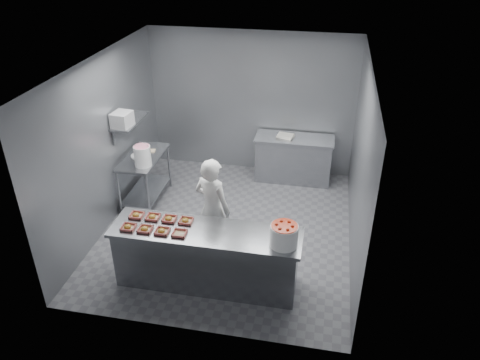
% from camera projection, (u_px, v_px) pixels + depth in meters
% --- Properties ---
extents(floor, '(4.50, 4.50, 0.00)m').
position_uv_depth(floor, '(228.00, 228.00, 7.86)').
color(floor, '#4C4C51').
rests_on(floor, ground).
extents(ceiling, '(4.50, 4.50, 0.00)m').
position_uv_depth(ceiling, '(225.00, 63.00, 6.48)').
color(ceiling, white).
rests_on(ceiling, wall_back).
extents(wall_back, '(4.00, 0.04, 2.80)m').
position_uv_depth(wall_back, '(252.00, 103.00, 9.09)').
color(wall_back, slate).
rests_on(wall_back, ground).
extents(wall_left, '(0.04, 4.50, 2.80)m').
position_uv_depth(wall_left, '(105.00, 143.00, 7.51)').
color(wall_left, slate).
rests_on(wall_left, ground).
extents(wall_right, '(0.04, 4.50, 2.80)m').
position_uv_depth(wall_right, '(360.00, 165.00, 6.84)').
color(wall_right, slate).
rests_on(wall_right, ground).
extents(service_counter, '(2.60, 0.70, 0.90)m').
position_uv_depth(service_counter, '(207.00, 257.00, 6.49)').
color(service_counter, slate).
rests_on(service_counter, ground).
extents(prep_table, '(0.60, 1.20, 0.90)m').
position_uv_depth(prep_table, '(145.00, 172.00, 8.36)').
color(prep_table, slate).
rests_on(prep_table, ground).
extents(back_counter, '(1.50, 0.60, 0.90)m').
position_uv_depth(back_counter, '(293.00, 159.00, 9.11)').
color(back_counter, slate).
rests_on(back_counter, ground).
extents(wall_shelf, '(0.35, 0.90, 0.03)m').
position_uv_depth(wall_shelf, '(129.00, 121.00, 7.91)').
color(wall_shelf, slate).
rests_on(wall_shelf, wall_left).
extents(tray_0, '(0.19, 0.18, 0.06)m').
position_uv_depth(tray_0, '(128.00, 227.00, 6.30)').
color(tray_0, tan).
rests_on(tray_0, service_counter).
extents(tray_1, '(0.19, 0.18, 0.06)m').
position_uv_depth(tray_1, '(145.00, 229.00, 6.26)').
color(tray_1, tan).
rests_on(tray_1, service_counter).
extents(tray_2, '(0.19, 0.18, 0.06)m').
position_uv_depth(tray_2, '(162.00, 231.00, 6.22)').
color(tray_2, tan).
rests_on(tray_2, service_counter).
extents(tray_3, '(0.19, 0.18, 0.04)m').
position_uv_depth(tray_3, '(179.00, 233.00, 6.18)').
color(tray_3, tan).
rests_on(tray_3, service_counter).
extents(tray_4, '(0.19, 0.18, 0.06)m').
position_uv_depth(tray_4, '(136.00, 215.00, 6.55)').
color(tray_4, tan).
rests_on(tray_4, service_counter).
extents(tray_5, '(0.19, 0.18, 0.06)m').
position_uv_depth(tray_5, '(153.00, 217.00, 6.51)').
color(tray_5, tan).
rests_on(tray_5, service_counter).
extents(tray_6, '(0.19, 0.18, 0.06)m').
position_uv_depth(tray_6, '(169.00, 219.00, 6.47)').
color(tray_6, tan).
rests_on(tray_6, service_counter).
extents(tray_7, '(0.19, 0.18, 0.06)m').
position_uv_depth(tray_7, '(186.00, 221.00, 6.43)').
color(tray_7, tan).
rests_on(tray_7, service_counter).
extents(worker, '(0.70, 0.59, 1.63)m').
position_uv_depth(worker, '(213.00, 209.00, 6.90)').
color(worker, white).
rests_on(worker, ground).
extents(strawberry_tub, '(0.36, 0.36, 0.30)m').
position_uv_depth(strawberry_tub, '(284.00, 235.00, 5.92)').
color(strawberry_tub, white).
rests_on(strawberry_tub, service_counter).
extents(glaze_bucket, '(0.30, 0.28, 0.43)m').
position_uv_depth(glaze_bucket, '(143.00, 155.00, 7.81)').
color(glaze_bucket, white).
rests_on(glaze_bucket, prep_table).
extents(bucket_lid, '(0.37, 0.37, 0.03)m').
position_uv_depth(bucket_lid, '(141.00, 156.00, 8.19)').
color(bucket_lid, white).
rests_on(bucket_lid, prep_table).
extents(rag, '(0.15, 0.14, 0.02)m').
position_uv_depth(rag, '(151.00, 151.00, 8.38)').
color(rag, '#CCB28C').
rests_on(rag, prep_table).
extents(appliance, '(0.32, 0.35, 0.24)m').
position_uv_depth(appliance, '(122.00, 119.00, 7.62)').
color(appliance, gray).
rests_on(appliance, wall_shelf).
extents(paper_stack, '(0.35, 0.29, 0.05)m').
position_uv_depth(paper_stack, '(285.00, 136.00, 8.91)').
color(paper_stack, silver).
rests_on(paper_stack, back_counter).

